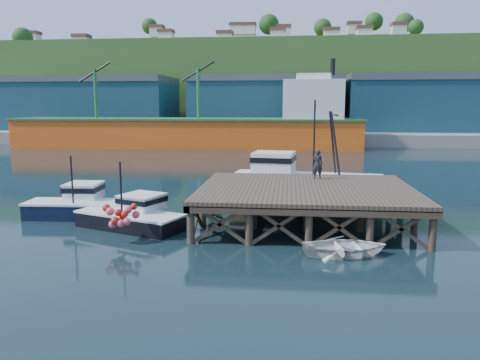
# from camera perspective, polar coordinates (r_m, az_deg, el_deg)

# --- Properties ---
(ground) EXTENTS (300.00, 300.00, 0.00)m
(ground) POSITION_cam_1_polar(r_m,az_deg,el_deg) (27.72, -3.54, -4.93)
(ground) COLOR black
(ground) RESTS_ON ground
(wharf) EXTENTS (12.00, 10.00, 2.62)m
(wharf) POSITION_cam_1_polar(r_m,az_deg,el_deg) (26.78, 8.04, -1.25)
(wharf) COLOR brown
(wharf) RESTS_ON ground
(far_quay) EXTENTS (160.00, 40.00, 2.00)m
(far_quay) POSITION_cam_1_polar(r_m,az_deg,el_deg) (96.79, 3.32, 5.71)
(far_quay) COLOR gray
(far_quay) RESTS_ON ground
(warehouse_left) EXTENTS (32.00, 16.00, 9.00)m
(warehouse_left) POSITION_cam_1_polar(r_m,az_deg,el_deg) (99.68, -17.57, 8.57)
(warehouse_left) COLOR #183E4F
(warehouse_left) RESTS_ON far_quay
(warehouse_mid) EXTENTS (28.00, 16.00, 9.00)m
(warehouse_mid) POSITION_cam_1_polar(r_m,az_deg,el_deg) (91.63, 3.21, 8.96)
(warehouse_mid) COLOR #183E4F
(warehouse_mid) RESTS_ON far_quay
(warehouse_right) EXTENTS (30.00, 16.00, 9.00)m
(warehouse_right) POSITION_cam_1_polar(r_m,az_deg,el_deg) (95.01, 21.79, 8.34)
(warehouse_right) COLOR #183E4F
(warehouse_right) RESTS_ON far_quay
(cargo_ship) EXTENTS (55.50, 10.00, 13.75)m
(cargo_ship) POSITION_cam_1_polar(r_m,az_deg,el_deg) (75.71, -3.91, 6.51)
(cargo_ship) COLOR #F25B16
(cargo_ship) RESTS_ON ground
(hillside) EXTENTS (220.00, 50.00, 22.00)m
(hillside) POSITION_cam_1_polar(r_m,az_deg,el_deg) (126.67, 4.02, 11.02)
(hillside) COLOR #2D511E
(hillside) RESTS_ON ground
(boat_navy) EXTENTS (6.21, 3.42, 3.82)m
(boat_navy) POSITION_cam_1_polar(r_m,az_deg,el_deg) (30.08, -18.99, -2.80)
(boat_navy) COLOR black
(boat_navy) RESTS_ON ground
(boat_black) EXTENTS (6.51, 5.41, 3.78)m
(boat_black) POSITION_cam_1_polar(r_m,az_deg,el_deg) (26.61, -12.92, -4.20)
(boat_black) COLOR black
(boat_black) RESTS_ON ground
(trawler) EXTENTS (11.00, 5.20, 7.09)m
(trawler) POSITION_cam_1_polar(r_m,az_deg,el_deg) (33.45, 7.69, -0.01)
(trawler) COLOR beige
(trawler) RESTS_ON ground
(dinghy) EXTENTS (4.22, 3.31, 0.79)m
(dinghy) POSITION_cam_1_polar(r_m,az_deg,el_deg) (21.82, 12.69, -7.95)
(dinghy) COLOR white
(dinghy) RESTS_ON ground
(dockworker) EXTENTS (0.67, 0.44, 1.83)m
(dockworker) POSITION_cam_1_polar(r_m,az_deg,el_deg) (29.83, 9.42, 1.91)
(dockworker) COLOR black
(dockworker) RESTS_ON wharf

